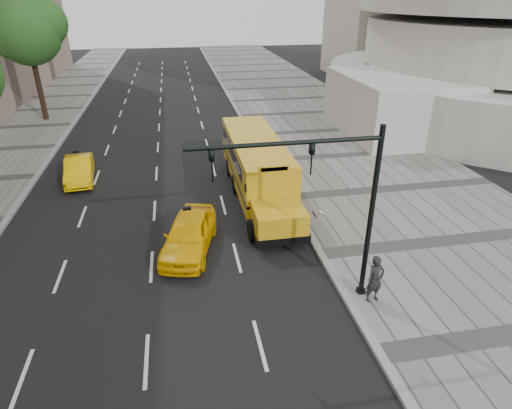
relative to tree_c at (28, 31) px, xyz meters
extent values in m
plane|color=black|center=(10.40, -18.80, -7.16)|extent=(140.00, 140.00, 0.00)
cube|color=gray|center=(22.40, -18.80, -7.08)|extent=(12.00, 140.00, 0.15)
cube|color=gray|center=(16.40, -18.80, -7.08)|extent=(0.30, 140.00, 0.15)
cube|color=gray|center=(2.40, -18.80, -7.08)|extent=(0.30, 140.00, 0.15)
cylinder|color=silver|center=(40.40, -4.80, -5.16)|extent=(32.00, 32.00, 4.00)
cube|color=silver|center=(27.40, -8.80, -4.96)|extent=(8.00, 10.00, 4.40)
cylinder|color=black|center=(-0.10, 0.00, -3.99)|extent=(0.44, 0.44, 6.33)
sphere|color=#204F1A|center=(-0.10, 0.00, -0.04)|extent=(5.17, 5.17, 5.17)
sphere|color=#204F1A|center=(1.19, 0.30, 0.56)|extent=(3.62, 3.62, 3.62)
sphere|color=#204F1A|center=(-1.13, -0.40, -0.44)|extent=(3.36, 3.36, 3.36)
cube|color=gold|center=(14.90, -17.33, -5.38)|extent=(2.50, 9.00, 2.45)
cube|color=gold|center=(14.90, -22.83, -6.06)|extent=(2.20, 2.00, 1.10)
cube|color=black|center=(14.90, -23.71, -6.61)|extent=(2.38, 0.25, 0.35)
cube|color=black|center=(14.90, -17.33, -5.91)|extent=(2.52, 9.00, 0.12)
cube|color=black|center=(14.90, -21.77, -4.91)|extent=(2.05, 0.10, 0.90)
cube|color=black|center=(14.90, -16.83, -4.91)|extent=(2.52, 7.50, 0.70)
cube|color=gold|center=(14.90, -21.78, -4.11)|extent=(1.40, 0.12, 0.28)
ellipsoid|color=silver|center=(16.42, -24.23, -5.26)|extent=(0.32, 0.32, 0.14)
cylinder|color=black|center=(16.18, -24.01, -5.46)|extent=(0.36, 0.47, 0.58)
cylinder|color=black|center=(13.77, -22.53, -6.66)|extent=(0.30, 1.00, 1.00)
cylinder|color=black|center=(16.03, -22.53, -6.66)|extent=(0.30, 1.00, 1.00)
cylinder|color=black|center=(13.77, -17.33, -6.66)|extent=(0.30, 1.00, 1.00)
cylinder|color=black|center=(16.03, -17.33, -6.66)|extent=(0.30, 1.00, 1.00)
cylinder|color=black|center=(13.77, -14.83, -6.66)|extent=(0.30, 1.00, 1.00)
cylinder|color=black|center=(16.03, -14.83, -6.66)|extent=(0.30, 1.00, 1.00)
imported|color=#FEBF02|center=(11.01, -22.83, -6.38)|extent=(2.96, 4.90, 1.56)
imported|color=#FEBF02|center=(5.07, -14.06, -6.47)|extent=(1.94, 4.31, 1.37)
imported|color=black|center=(17.22, -27.57, -6.11)|extent=(0.73, 0.55, 1.80)
cylinder|color=black|center=(17.00, -27.05, -3.96)|extent=(0.18, 0.18, 6.40)
cylinder|color=black|center=(17.00, -27.05, -7.03)|extent=(0.36, 0.36, 0.25)
cylinder|color=black|center=(14.00, -27.05, -1.16)|extent=(6.00, 0.14, 0.14)
imported|color=black|center=(14.80, -27.05, -1.71)|extent=(0.16, 0.20, 1.00)
imported|color=black|center=(11.80, -27.05, -1.71)|extent=(0.16, 0.20, 1.00)
camera|label=1|loc=(10.92, -38.67, 2.85)|focal=30.00mm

